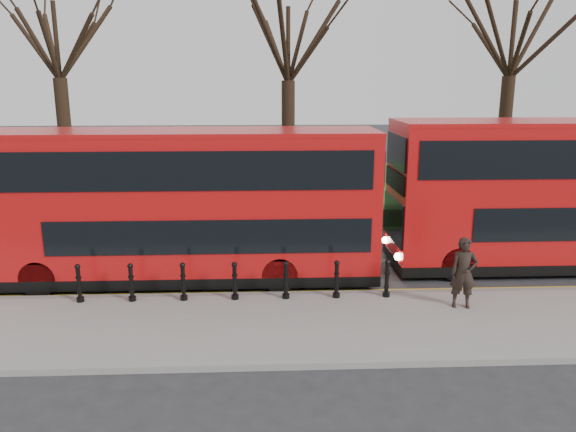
{
  "coord_description": "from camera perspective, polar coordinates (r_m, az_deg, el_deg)",
  "views": [
    {
      "loc": [
        0.85,
        -15.65,
        5.95
      ],
      "look_at": [
        1.57,
        0.5,
        2.0
      ],
      "focal_mm": 35.0,
      "sensor_mm": 36.0,
      "label": 1
    }
  ],
  "objects": [
    {
      "name": "ground",
      "position": [
        16.77,
        -5.33,
        -7.12
      ],
      "size": [
        120.0,
        120.0,
        0.0
      ],
      "primitive_type": "plane",
      "color": "#28282B",
      "rests_on": "ground"
    },
    {
      "name": "pavement",
      "position": [
        13.97,
        -5.92,
        -11.21
      ],
      "size": [
        60.0,
        4.0,
        0.15
      ],
      "primitive_type": "cube",
      "color": "gray",
      "rests_on": "ground"
    },
    {
      "name": "kerb",
      "position": [
        15.81,
        -5.51,
        -8.15
      ],
      "size": [
        60.0,
        0.25,
        0.16
      ],
      "primitive_type": "cube",
      "color": "slate",
      "rests_on": "ground"
    },
    {
      "name": "grass_verge",
      "position": [
        31.23,
        -4.06,
        2.77
      ],
      "size": [
        60.0,
        18.0,
        0.06
      ],
      "primitive_type": "cube",
      "color": "#1A4617",
      "rests_on": "ground"
    },
    {
      "name": "hedge",
      "position": [
        23.14,
        -4.58,
        -0.19
      ],
      "size": [
        60.0,
        0.9,
        0.8
      ],
      "primitive_type": "cube",
      "color": "black",
      "rests_on": "ground"
    },
    {
      "name": "yellow_line_outer",
      "position": [
        16.11,
        -5.45,
        -7.99
      ],
      "size": [
        60.0,
        0.1,
        0.01
      ],
      "primitive_type": "cube",
      "color": "yellow",
      "rests_on": "ground"
    },
    {
      "name": "yellow_line_inner",
      "position": [
        16.3,
        -5.41,
        -7.73
      ],
      "size": [
        60.0,
        0.1,
        0.01
      ],
      "primitive_type": "cube",
      "color": "yellow",
      "rests_on": "ground"
    },
    {
      "name": "tree_left",
      "position": [
        27.21,
        -22.55,
        16.94
      ],
      "size": [
        7.0,
        7.0,
        10.93
      ],
      "color": "black",
      "rests_on": "ground"
    },
    {
      "name": "tree_mid",
      "position": [
        25.74,
        0.02,
        17.83
      ],
      "size": [
        6.86,
        6.86,
        10.72
      ],
      "color": "black",
      "rests_on": "ground"
    },
    {
      "name": "tree_right",
      "position": [
        28.05,
        21.9,
        17.1
      ],
      "size": [
        7.1,
        7.1,
        11.09
      ],
      "color": "black",
      "rests_on": "ground"
    },
    {
      "name": "bollard_row",
      "position": [
        15.27,
        -5.43,
        -6.64
      ],
      "size": [
        8.42,
        0.15,
        1.0
      ],
      "color": "black",
      "rests_on": "pavement"
    },
    {
      "name": "bus_lead",
      "position": [
        16.87,
        -10.48,
        0.93
      ],
      "size": [
        11.37,
        2.61,
        4.52
      ],
      "color": "#B80F10",
      "rests_on": "ground"
    },
    {
      "name": "pedestrian",
      "position": [
        15.24,
        17.42,
        -5.54
      ],
      "size": [
        0.74,
        0.54,
        1.87
      ],
      "primitive_type": "imported",
      "rotation": [
        0.0,
        0.0,
        -0.15
      ],
      "color": "black",
      "rests_on": "pavement"
    }
  ]
}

